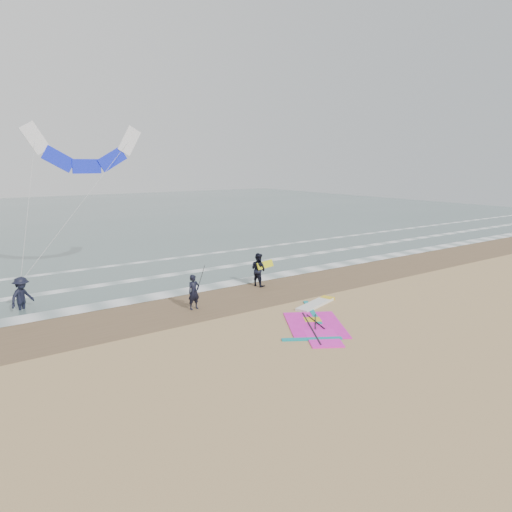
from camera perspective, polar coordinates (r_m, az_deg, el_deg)
ground at (r=19.65m, az=9.33°, el=-8.59°), size 120.00×120.00×0.00m
sea_water at (r=62.87m, az=-22.72°, el=4.53°), size 120.00×80.00×0.02m
wet_sand_band at (r=24.08m, az=-0.64°, el=-4.63°), size 120.00×5.00×0.01m
foam_waterline at (r=27.74m, az=-5.80°, el=-2.46°), size 120.00×9.15×0.02m
windsurf_rig at (r=20.30m, az=7.56°, el=-7.77°), size 5.53×5.24×0.13m
person_standing at (r=21.45m, az=-7.78°, el=-4.49°), size 0.64×0.45×1.65m
person_walking at (r=25.23m, az=0.29°, el=-1.71°), size 0.92×1.06×1.86m
person_wading at (r=23.69m, az=-27.28°, el=-3.80°), size 1.44×1.33×1.94m
held_pole at (r=21.47m, az=-7.09°, el=-3.39°), size 0.17×0.86×1.82m
carried_kiteboard at (r=25.32m, az=1.16°, el=-1.08°), size 1.30×0.51×0.39m
surf_kite at (r=27.56m, az=-20.54°, el=11.95°), size 7.60×3.94×7.54m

